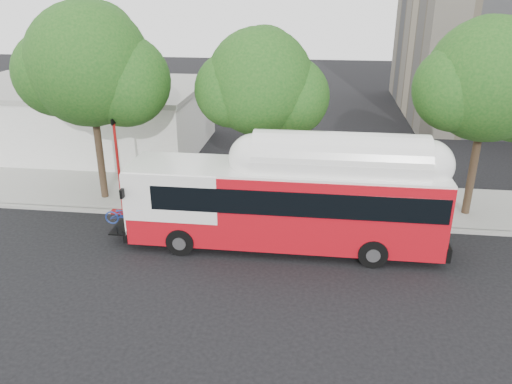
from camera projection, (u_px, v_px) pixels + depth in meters
The scene contains 10 objects.
ground at pixel (266, 265), 19.78m from camera, with size 120.00×120.00×0.00m, color black.
sidewalk at pixel (280, 199), 25.71m from camera, with size 60.00×5.00×0.15m, color gray.
curb_strip at pixel (275, 221), 23.32m from camera, with size 60.00×0.30×0.15m, color gray.
red_curb_segment at pixel (212, 217), 23.68m from camera, with size 10.00×0.32×0.16m, color maroon.
street_tree_left at pixel (99, 70), 23.35m from camera, with size 6.67×5.80×9.74m.
street_tree_mid at pixel (269, 87), 23.14m from camera, with size 5.75×5.00×8.62m.
street_tree_right at pixel (498, 85), 21.64m from camera, with size 6.21×5.40×9.18m.
low_commercial_bldg at pixel (82, 116), 33.43m from camera, with size 16.20×10.20×4.25m.
transit_bus at pixel (286, 205), 20.52m from camera, with size 13.69×2.98×4.04m.
signal_pole at pixel (118, 166), 23.53m from camera, with size 0.13×0.44×4.65m.
Camera 1 is at (1.79, -17.07, 10.25)m, focal length 35.00 mm.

